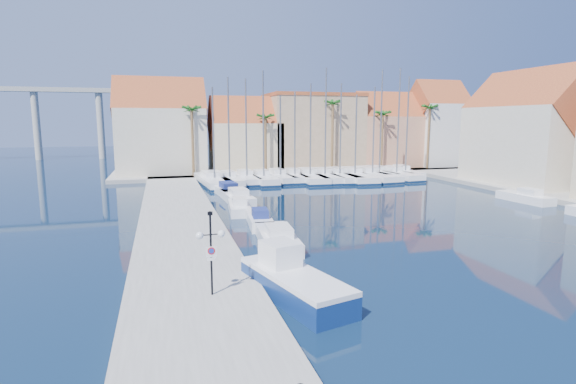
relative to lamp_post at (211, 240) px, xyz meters
name	(u,v)px	position (x,y,z in m)	size (l,w,h in m)	color
ground	(376,280)	(8.29, 0.96, -2.90)	(260.00, 260.00, 0.00)	#081732
quay_west	(181,226)	(-0.71, 14.46, -2.65)	(6.00, 77.00, 0.50)	gray
shore_north	(294,169)	(18.29, 48.96, -2.65)	(54.00, 16.00, 0.50)	gray
lamp_post	(211,240)	(0.00, 0.00, 0.00)	(1.24, 0.38, 3.66)	black
fishing_boat	(293,281)	(3.60, -0.03, -2.14)	(3.85, 6.96, 2.31)	navy
motorboat_west_0	(277,238)	(5.08, 8.41, -2.40)	(2.65, 6.75, 1.40)	white
motorboat_west_1	(259,219)	(5.11, 13.97, -2.40)	(2.11, 5.17, 1.40)	white
motorboat_west_2	(239,207)	(4.47, 19.29, -2.40)	(2.20, 5.43, 1.40)	white
motorboat_west_3	(237,197)	(5.19, 24.62, -2.40)	(2.57, 7.14, 1.40)	white
motorboat_west_4	(227,190)	(4.87, 29.42, -2.40)	(2.84, 7.03, 1.40)	white
motorboat_east_1	(525,197)	(32.30, 16.69, -2.40)	(2.21, 5.76, 1.40)	white
sailboat_0	(214,181)	(4.25, 36.80, -2.35)	(4.06, 11.97, 11.83)	white
sailboat_1	(229,179)	(6.20, 36.98, -2.29)	(2.68, 9.13, 13.07)	white
sailboat_2	(246,178)	(8.49, 37.64, -2.29)	(2.53, 8.78, 12.98)	white
sailboat_3	(263,178)	(10.52, 36.90, -2.28)	(2.45, 9.17, 13.93)	white
sailboat_4	(279,177)	(12.88, 37.66, -2.32)	(3.03, 8.81, 11.02)	white
sailboat_5	(294,177)	(14.82, 37.52, -2.31)	(2.44, 8.45, 11.52)	white
sailboat_6	(309,177)	(16.79, 37.13, -2.33)	(3.63, 11.14, 12.52)	white
sailboat_7	(324,176)	(18.73, 36.76, -2.30)	(3.45, 10.38, 14.47)	white
sailboat_8	(338,176)	(20.72, 36.73, -2.33)	(3.05, 10.72, 12.61)	white
sailboat_9	(353,176)	(22.76, 36.34, -2.35)	(3.89, 11.78, 11.20)	white
sailboat_10	(370,175)	(25.33, 36.62, -2.34)	(3.95, 11.91, 12.25)	white
sailboat_11	(378,173)	(27.08, 37.78, -2.26)	(2.57, 8.81, 14.65)	white
sailboat_12	(394,174)	(28.92, 36.50, -2.30)	(3.61, 10.63, 14.74)	white
sailboat_13	(404,172)	(31.14, 37.74, -2.26)	(2.41, 8.31, 13.84)	white
building_0	(161,130)	(-1.71, 47.96, 3.62)	(12.30, 9.00, 13.50)	beige
building_1	(245,138)	(10.29, 47.96, 2.39)	(10.30, 8.00, 11.00)	#C9B48E
building_2	(313,131)	(21.29, 48.96, 3.35)	(14.20, 10.20, 11.50)	#A08462
building_3	(384,133)	(33.29, 47.96, 2.96)	(10.30, 8.00, 12.00)	tan
building_4	(436,126)	(42.29, 46.96, 4.06)	(8.30, 8.00, 14.00)	silver
building_6	(531,132)	(40.29, 24.96, 3.62)	(9.00, 14.30, 13.50)	beige
palm_0	(192,111)	(2.29, 42.96, 6.18)	(2.60, 2.60, 10.15)	brown
palm_1	(265,119)	(12.29, 42.96, 5.23)	(2.60, 2.60, 9.15)	brown
palm_2	(333,106)	(22.29, 42.96, 7.11)	(2.60, 2.60, 11.15)	brown
palm_3	(383,116)	(30.29, 42.96, 5.70)	(2.60, 2.60, 9.65)	brown
palm_4	(430,110)	(38.29, 42.96, 6.64)	(2.60, 2.60, 10.65)	brown
viaduct	(6,108)	(-30.78, 82.96, 7.34)	(48.00, 2.20, 14.45)	#9E9E99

